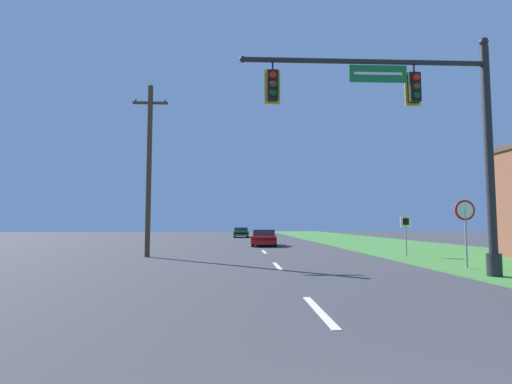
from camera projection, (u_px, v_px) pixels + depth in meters
name	position (u px, v px, depth m)	size (l,w,h in m)	color
grass_verge_right	(388.00, 244.00, 31.96)	(10.00, 110.00, 0.04)	#428438
road_center_line	(264.00, 252.00, 23.52)	(0.16, 34.80, 0.01)	silver
signal_mast	(430.00, 131.00, 12.60)	(8.14, 0.47, 7.65)	#232326
car_ahead	(264.00, 238.00, 30.24)	(2.15, 4.55, 1.19)	black
far_car	(241.00, 232.00, 49.11)	(1.82, 4.63, 1.19)	black
stop_sign	(465.00, 218.00, 14.78)	(0.76, 0.07, 2.50)	gray
route_sign_post	(406.00, 226.00, 20.09)	(0.55, 0.06, 2.03)	gray
utility_pole_near	(149.00, 167.00, 20.32)	(1.80, 0.26, 8.79)	#4C3823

